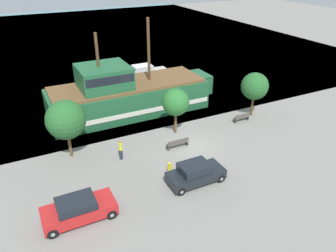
{
  "coord_description": "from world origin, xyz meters",
  "views": [
    {
      "loc": [
        -12.44,
        -20.65,
        14.48
      ],
      "look_at": [
        -1.11,
        2.0,
        1.2
      ],
      "focal_mm": 35.0,
      "sensor_mm": 36.0,
      "label": 1
    }
  ],
  "objects_px": {
    "parked_car_curb_front": "(78,209)",
    "bench_promenade_west": "(242,117)",
    "bench_promenade_east": "(178,143)",
    "fire_hydrant": "(170,166)",
    "pirate_ship": "(127,95)",
    "pedestrian_walking_near": "(121,149)",
    "parked_car_curb_mid": "(195,173)",
    "moored_boat_dockside": "(145,73)"
  },
  "relations": [
    {
      "from": "moored_boat_dockside",
      "to": "pirate_ship",
      "type": "bearing_deg",
      "value": -123.02
    },
    {
      "from": "parked_car_curb_mid",
      "to": "bench_promenade_west",
      "type": "bearing_deg",
      "value": 34.94
    },
    {
      "from": "pirate_ship",
      "to": "pedestrian_walking_near",
      "type": "relative_size",
      "value": 9.88
    },
    {
      "from": "pirate_ship",
      "to": "bench_promenade_east",
      "type": "height_order",
      "value": "pirate_ship"
    },
    {
      "from": "pedestrian_walking_near",
      "to": "pirate_ship",
      "type": "bearing_deg",
      "value": 66.4
    },
    {
      "from": "bench_promenade_east",
      "to": "pirate_ship",
      "type": "bearing_deg",
      "value": 98.4
    },
    {
      "from": "parked_car_curb_front",
      "to": "fire_hydrant",
      "type": "relative_size",
      "value": 5.77
    },
    {
      "from": "parked_car_curb_mid",
      "to": "bench_promenade_east",
      "type": "distance_m",
      "value": 4.85
    },
    {
      "from": "bench_promenade_west",
      "to": "pedestrian_walking_near",
      "type": "relative_size",
      "value": 0.94
    },
    {
      "from": "moored_boat_dockside",
      "to": "pedestrian_walking_near",
      "type": "distance_m",
      "value": 19.29
    },
    {
      "from": "bench_promenade_west",
      "to": "bench_promenade_east",
      "type": "bearing_deg",
      "value": -168.79
    },
    {
      "from": "parked_car_curb_front",
      "to": "pedestrian_walking_near",
      "type": "height_order",
      "value": "pedestrian_walking_near"
    },
    {
      "from": "parked_car_curb_mid",
      "to": "fire_hydrant",
      "type": "bearing_deg",
      "value": 116.28
    },
    {
      "from": "fire_hydrant",
      "to": "pedestrian_walking_near",
      "type": "distance_m",
      "value": 4.21
    },
    {
      "from": "pedestrian_walking_near",
      "to": "parked_car_curb_mid",
      "type": "bearing_deg",
      "value": -54.47
    },
    {
      "from": "parked_car_curb_front",
      "to": "bench_promenade_east",
      "type": "xyz_separation_m",
      "value": [
        9.36,
        4.69,
        -0.29
      ]
    },
    {
      "from": "fire_hydrant",
      "to": "pedestrian_walking_near",
      "type": "bearing_deg",
      "value": 130.56
    },
    {
      "from": "parked_car_curb_front",
      "to": "fire_hydrant",
      "type": "height_order",
      "value": "parked_car_curb_front"
    },
    {
      "from": "parked_car_curb_front",
      "to": "bench_promenade_west",
      "type": "height_order",
      "value": "parked_car_curb_front"
    },
    {
      "from": "bench_promenade_east",
      "to": "fire_hydrant",
      "type": "bearing_deg",
      "value": -128.29
    },
    {
      "from": "parked_car_curb_mid",
      "to": "bench_promenade_west",
      "type": "xyz_separation_m",
      "value": [
        8.99,
        6.28,
        -0.31
      ]
    },
    {
      "from": "fire_hydrant",
      "to": "bench_promenade_east",
      "type": "xyz_separation_m",
      "value": [
        2.11,
        2.67,
        0.04
      ]
    },
    {
      "from": "moored_boat_dockside",
      "to": "bench_promenade_west",
      "type": "relative_size",
      "value": 3.76
    },
    {
      "from": "parked_car_curb_mid",
      "to": "bench_promenade_east",
      "type": "bearing_deg",
      "value": 76.93
    },
    {
      "from": "parked_car_curb_mid",
      "to": "bench_promenade_east",
      "type": "height_order",
      "value": "parked_car_curb_mid"
    },
    {
      "from": "pirate_ship",
      "to": "parked_car_curb_mid",
      "type": "xyz_separation_m",
      "value": [
        0.18,
        -13.36,
        -1.18
      ]
    },
    {
      "from": "pirate_ship",
      "to": "bench_promenade_west",
      "type": "bearing_deg",
      "value": -37.67
    },
    {
      "from": "pirate_ship",
      "to": "fire_hydrant",
      "type": "height_order",
      "value": "pirate_ship"
    },
    {
      "from": "moored_boat_dockside",
      "to": "bench_promenade_west",
      "type": "bearing_deg",
      "value": -77.72
    },
    {
      "from": "fire_hydrant",
      "to": "bench_promenade_west",
      "type": "relative_size",
      "value": 0.47
    },
    {
      "from": "parked_car_curb_front",
      "to": "bench_promenade_east",
      "type": "distance_m",
      "value": 10.47
    },
    {
      "from": "pirate_ship",
      "to": "parked_car_curb_mid",
      "type": "distance_m",
      "value": 13.41
    },
    {
      "from": "fire_hydrant",
      "to": "bench_promenade_east",
      "type": "height_order",
      "value": "bench_promenade_east"
    },
    {
      "from": "parked_car_curb_mid",
      "to": "bench_promenade_east",
      "type": "relative_size",
      "value": 2.12
    },
    {
      "from": "moored_boat_dockside",
      "to": "pedestrian_walking_near",
      "type": "height_order",
      "value": "moored_boat_dockside"
    },
    {
      "from": "moored_boat_dockside",
      "to": "fire_hydrant",
      "type": "distance_m",
      "value": 21.14
    },
    {
      "from": "parked_car_curb_front",
      "to": "bench_promenade_west",
      "type": "bearing_deg",
      "value": 19.91
    },
    {
      "from": "parked_car_curb_mid",
      "to": "parked_car_curb_front",
      "type": "bearing_deg",
      "value": 179.8
    },
    {
      "from": "pirate_ship",
      "to": "bench_promenade_west",
      "type": "xyz_separation_m",
      "value": [
        9.17,
        -7.08,
        -1.49
      ]
    },
    {
      "from": "parked_car_curb_front",
      "to": "bench_promenade_east",
      "type": "relative_size",
      "value": 2.28
    },
    {
      "from": "pirate_ship",
      "to": "bench_promenade_east",
      "type": "xyz_separation_m",
      "value": [
        1.28,
        -8.64,
        -1.48
      ]
    },
    {
      "from": "bench_promenade_east",
      "to": "pedestrian_walking_near",
      "type": "height_order",
      "value": "pedestrian_walking_near"
    }
  ]
}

